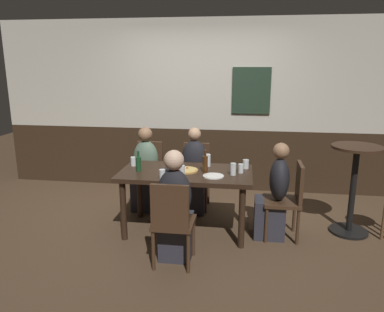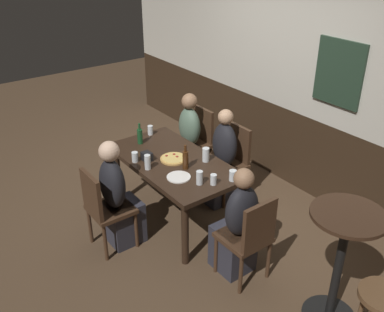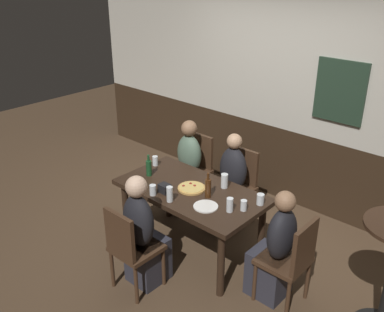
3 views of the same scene
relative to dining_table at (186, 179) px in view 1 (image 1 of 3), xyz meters
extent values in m
plane|color=#4C3826|center=(0.00, 0.00, -0.65)|extent=(12.00, 12.00, 0.00)
cube|color=#332316|center=(0.00, 1.65, -0.17)|extent=(6.40, 0.10, 0.95)
cube|color=beige|center=(0.00, 1.65, 1.13)|extent=(6.40, 0.10, 1.65)
cube|color=#233828|center=(0.73, 1.58, 0.91)|extent=(0.56, 0.03, 0.68)
cube|color=black|center=(0.00, 0.00, 0.07)|extent=(1.52, 0.81, 0.05)
cylinder|color=black|center=(-0.66, -0.32, -0.30)|extent=(0.07, 0.07, 0.69)
cylinder|color=black|center=(0.66, -0.32, -0.30)|extent=(0.07, 0.07, 0.69)
cylinder|color=black|center=(-0.66, 0.32, -0.30)|extent=(0.07, 0.07, 0.69)
cylinder|color=black|center=(0.66, 0.32, -0.30)|extent=(0.07, 0.07, 0.69)
cube|color=#422B1C|center=(-0.67, 0.74, -0.22)|extent=(0.40, 0.40, 0.04)
cube|color=#422B1C|center=(-0.67, 0.92, 0.02)|extent=(0.36, 0.04, 0.43)
cylinder|color=#422B1C|center=(-0.50, 0.57, -0.44)|extent=(0.04, 0.04, 0.41)
cylinder|color=#422B1C|center=(-0.84, 0.57, -0.44)|extent=(0.04, 0.04, 0.41)
cylinder|color=#422B1C|center=(-0.50, 0.91, -0.44)|extent=(0.04, 0.04, 0.41)
cylinder|color=#422B1C|center=(-0.84, 0.91, -0.44)|extent=(0.04, 0.04, 0.41)
cube|color=#422B1C|center=(0.00, 0.74, -0.22)|extent=(0.40, 0.40, 0.04)
cube|color=#422B1C|center=(0.00, 0.92, 0.02)|extent=(0.36, 0.04, 0.43)
cylinder|color=#422B1C|center=(0.17, 0.57, -0.44)|extent=(0.04, 0.04, 0.41)
cylinder|color=#422B1C|center=(-0.17, 0.57, -0.44)|extent=(0.04, 0.04, 0.41)
cylinder|color=#422B1C|center=(0.17, 0.91, -0.44)|extent=(0.04, 0.04, 0.41)
cylinder|color=#422B1C|center=(-0.17, 0.91, -0.44)|extent=(0.04, 0.04, 0.41)
cube|color=#422B1C|center=(1.10, 0.00, -0.22)|extent=(0.40, 0.40, 0.04)
cube|color=#422B1C|center=(1.28, 0.00, 0.02)|extent=(0.04, 0.36, 0.43)
cylinder|color=#422B1C|center=(0.93, -0.17, -0.44)|extent=(0.04, 0.04, 0.41)
cylinder|color=#422B1C|center=(0.93, 0.17, -0.44)|extent=(0.04, 0.04, 0.41)
cylinder|color=#422B1C|center=(1.27, -0.17, -0.44)|extent=(0.04, 0.04, 0.41)
cylinder|color=#422B1C|center=(1.27, 0.17, -0.44)|extent=(0.04, 0.04, 0.41)
cube|color=#422B1C|center=(0.00, -0.74, -0.22)|extent=(0.40, 0.40, 0.04)
cube|color=#422B1C|center=(0.00, -0.92, 0.02)|extent=(0.36, 0.04, 0.43)
cylinder|color=#422B1C|center=(-0.17, -0.57, -0.44)|extent=(0.04, 0.04, 0.41)
cylinder|color=#422B1C|center=(0.17, -0.57, -0.44)|extent=(0.04, 0.04, 0.41)
cylinder|color=#422B1C|center=(-0.17, -0.91, -0.44)|extent=(0.04, 0.04, 0.41)
cylinder|color=#422B1C|center=(0.17, -0.91, -0.44)|extent=(0.04, 0.04, 0.41)
cube|color=#2D2D38|center=(-0.67, 0.61, -0.42)|extent=(0.32, 0.34, 0.45)
ellipsoid|color=#56705B|center=(-0.67, 0.70, 0.05)|extent=(0.34, 0.22, 0.49)
sphere|color=#936B4C|center=(-0.67, 0.70, 0.38)|extent=(0.19, 0.19, 0.19)
cube|color=#2D2D38|center=(0.00, 0.61, -0.42)|extent=(0.32, 0.34, 0.45)
ellipsoid|color=black|center=(0.00, 0.70, 0.06)|extent=(0.34, 0.22, 0.52)
sphere|color=tan|center=(0.00, 0.70, 0.40)|extent=(0.17, 0.17, 0.17)
cube|color=#2D2D38|center=(0.97, 0.00, -0.42)|extent=(0.34, 0.32, 0.45)
ellipsoid|color=black|center=(1.06, 0.00, 0.05)|extent=(0.22, 0.34, 0.49)
sphere|color=#936B4C|center=(1.06, 0.00, 0.37)|extent=(0.18, 0.18, 0.18)
cube|color=#2D2D38|center=(0.00, -0.61, -0.42)|extent=(0.32, 0.34, 0.45)
ellipsoid|color=black|center=(0.00, -0.70, 0.06)|extent=(0.34, 0.22, 0.52)
sphere|color=#DBB293|center=(0.00, -0.70, 0.41)|extent=(0.20, 0.20, 0.20)
cylinder|color=tan|center=(0.00, 0.01, 0.10)|extent=(0.28, 0.28, 0.02)
cylinder|color=#DBB760|center=(0.00, 0.01, 0.11)|extent=(0.25, 0.25, 0.01)
cylinder|color=maroon|center=(-0.07, -0.03, 0.12)|extent=(0.03, 0.03, 0.00)
cylinder|color=maroon|center=(-0.05, 0.05, 0.12)|extent=(0.03, 0.03, 0.00)
cylinder|color=maroon|center=(0.01, 0.05, 0.12)|extent=(0.03, 0.03, 0.00)
cylinder|color=silver|center=(0.68, 0.22, 0.14)|extent=(0.07, 0.07, 0.11)
cylinder|color=silver|center=(0.68, 0.22, 0.13)|extent=(0.06, 0.06, 0.07)
cylinder|color=silver|center=(0.22, 0.26, 0.17)|extent=(0.07, 0.07, 0.15)
cylinder|color=#331E14|center=(0.22, 0.26, 0.15)|extent=(0.06, 0.06, 0.12)
cylinder|color=silver|center=(0.63, 0.03, 0.14)|extent=(0.06, 0.06, 0.10)
cylinder|color=#331E14|center=(0.63, 0.03, 0.11)|extent=(0.05, 0.05, 0.04)
cylinder|color=silver|center=(0.01, -0.31, 0.17)|extent=(0.06, 0.06, 0.15)
cylinder|color=#C6842D|center=(0.01, -0.31, 0.15)|extent=(0.05, 0.05, 0.12)
cylinder|color=silver|center=(0.54, -0.07, 0.16)|extent=(0.06, 0.06, 0.14)
cylinder|color=#C6842D|center=(0.54, -0.07, 0.13)|extent=(0.06, 0.06, 0.07)
cylinder|color=silver|center=(-0.20, -0.33, 0.15)|extent=(0.07, 0.07, 0.11)
cylinder|color=gold|center=(-0.20, -0.33, 0.11)|extent=(0.06, 0.06, 0.04)
cylinder|color=silver|center=(-0.67, 0.14, 0.15)|extent=(0.06, 0.06, 0.11)
cylinder|color=gold|center=(-0.67, 0.14, 0.12)|extent=(0.05, 0.05, 0.06)
cylinder|color=#194723|center=(-0.54, -0.07, 0.18)|extent=(0.06, 0.06, 0.17)
cylinder|color=#194723|center=(-0.54, -0.07, 0.30)|extent=(0.03, 0.03, 0.07)
cylinder|color=#42230F|center=(0.22, 0.00, 0.19)|extent=(0.06, 0.06, 0.19)
cylinder|color=#42230F|center=(0.22, 0.00, 0.32)|extent=(0.03, 0.03, 0.07)
cylinder|color=white|center=(0.33, -0.16, 0.10)|extent=(0.23, 0.23, 0.01)
cube|color=black|center=(-0.15, -0.22, 0.14)|extent=(0.11, 0.09, 0.09)
cylinder|color=black|center=(1.91, 0.24, -0.63)|extent=(0.44, 0.44, 0.03)
cylinder|color=black|center=(1.91, 0.24, -0.12)|extent=(0.07, 0.07, 0.99)
cylinder|color=#382316|center=(1.91, 0.24, 0.39)|extent=(0.56, 0.56, 0.03)
camera|label=1|loc=(0.68, -4.11, 1.31)|focal=35.23mm
camera|label=2|loc=(3.31, -2.22, 2.24)|focal=40.84mm
camera|label=3|loc=(2.56, -2.82, 2.20)|focal=40.34mm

